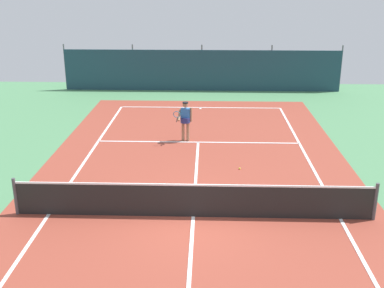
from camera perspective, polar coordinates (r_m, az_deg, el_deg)
ground_plane at (r=13.55m, az=0.15°, el=-8.70°), size 36.00×36.00×0.00m
court_surface at (r=13.55m, az=0.15°, el=-8.69°), size 11.02×26.60×0.01m
tennis_net at (r=13.32m, az=0.15°, el=-6.76°), size 10.12×0.10×1.10m
back_fence at (r=28.89m, az=1.18°, el=7.93°), size 16.30×0.98×2.70m
tennis_player at (r=19.33m, az=-0.82°, el=3.08°), size 0.75×0.73×1.64m
tennis_ball_near_player at (r=16.79m, az=5.74°, el=-2.94°), size 0.07×0.07×0.07m
parked_car at (r=31.57m, az=4.39°, el=9.18°), size 2.02×4.20×1.68m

